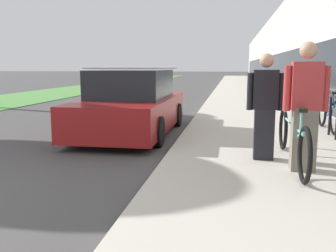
% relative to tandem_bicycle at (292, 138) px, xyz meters
% --- Properties ---
extents(sidewalk_slab, '(3.87, 70.00, 0.12)m').
position_rel_tandem_bicycle_xyz_m(sidewalk_slab, '(-0.01, 18.61, -0.45)').
color(sidewalk_slab, '#BCB5A5').
rests_on(sidewalk_slab, ground).
extents(storefront_facade, '(10.01, 70.00, 5.32)m').
position_rel_tandem_bicycle_xyz_m(storefront_facade, '(6.96, 26.61, 2.15)').
color(storefront_facade, '#BCB7AD').
rests_on(storefront_facade, ground).
extents(lawn_strip, '(4.37, 70.00, 0.03)m').
position_rel_tandem_bicycle_xyz_m(lawn_strip, '(-11.06, 22.61, -0.49)').
color(lawn_strip, '#518E42').
rests_on(lawn_strip, ground).
extents(tandem_bicycle, '(0.52, 2.68, 0.91)m').
position_rel_tandem_bicycle_xyz_m(tandem_bicycle, '(0.00, 0.00, 0.00)').
color(tandem_bicycle, black).
rests_on(tandem_bicycle, sidewalk_slab).
extents(person_rider, '(0.60, 0.23, 1.76)m').
position_rel_tandem_bicycle_xyz_m(person_rider, '(0.09, -0.34, 0.50)').
color(person_rider, '#756B5B').
rests_on(person_rider, sidewalk_slab).
extents(person_bystander, '(0.55, 0.22, 1.63)m').
position_rel_tandem_bicycle_xyz_m(person_bystander, '(-0.39, 0.23, 0.43)').
color(person_bystander, black).
rests_on(person_bystander, sidewalk_slab).
extents(bike_rack_hoop, '(0.05, 0.60, 0.84)m').
position_rel_tandem_bicycle_xyz_m(bike_rack_hoop, '(1.16, 2.33, 0.13)').
color(bike_rack_hoop, black).
rests_on(bike_rack_hoop, sidewalk_slab).
extents(cruiser_bike_nearest, '(0.52, 1.82, 0.90)m').
position_rel_tandem_bicycle_xyz_m(cruiser_bike_nearest, '(1.27, 3.22, -0.01)').
color(cruiser_bike_nearest, black).
rests_on(cruiser_bike_nearest, sidewalk_slab).
extents(parked_sedan_curbside, '(1.94, 4.34, 1.54)m').
position_rel_tandem_bicycle_xyz_m(parked_sedan_curbside, '(-3.16, 2.66, 0.16)').
color(parked_sedan_curbside, maroon).
rests_on(parked_sedan_curbside, ground).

